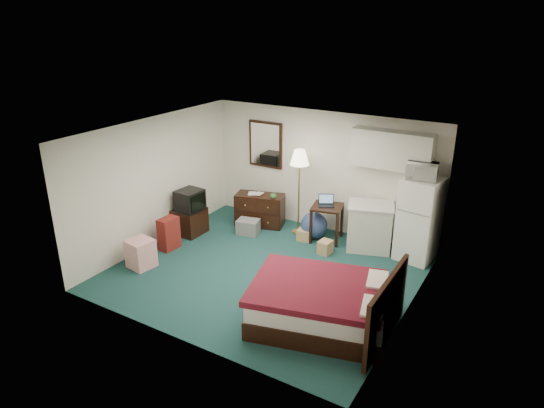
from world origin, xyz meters
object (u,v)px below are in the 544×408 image
Objects in this scene: desk at (327,223)px; bed at (320,304)px; floor_lamp at (299,192)px; suitcase at (169,233)px; fridge at (419,219)px; dresser at (260,210)px; tv_stand at (190,221)px; kitchen_counter at (370,227)px.

bed is (1.11, -2.62, -0.06)m from desk.
floor_lamp is 2.79× the size of suitcase.
dresser is at bearing -168.44° from fridge.
floor_lamp is 0.84m from desk.
desk is 2.84m from bed.
floor_lamp reaches higher than bed.
dresser reaches higher than bed.
floor_lamp is 3.02× the size of tv_stand.
desk is at bearing 166.60° from kitchen_counter.
dresser is 2.42m from kitchen_counter.
fridge reaches higher than kitchen_counter.
bed is at bearing -103.39° from kitchen_counter.
fridge is (0.89, 0.06, 0.34)m from kitchen_counter.
floor_lamp is 2.34m from tv_stand.
fridge is at bearing 62.25° from bed.
kitchen_counter is at bearing 19.97° from tv_stand.
dresser is at bearing 67.76° from suitcase.
dresser is 1.51m from tv_stand.
suitcase is at bearing -80.67° from tv_stand.
fridge is (1.76, 0.14, 0.42)m from desk.
desk is 2.82m from tv_stand.
desk is at bearing 24.40° from tv_stand.
dresser reaches higher than tv_stand.
desk is at bearing -14.79° from dresser.
fridge reaches higher than desk.
tv_stand is at bearing -148.92° from dresser.
dresser is at bearing 47.69° from tv_stand.
fridge is 2.67× the size of tv_stand.
bed is at bearing -79.67° from desk.
dresser is 1.38× the size of desk.
desk is 0.87m from kitchen_counter.
suitcase is (0.12, -0.76, 0.05)m from tv_stand.
suitcase is (-2.45, -1.91, -0.05)m from desk.
fridge is at bearing -14.51° from kitchen_counter.
tv_stand is at bearing -155.01° from fridge.
suitcase is at bearing 154.31° from bed.
floor_lamp reaches higher than tv_stand.
tv_stand is (-1.02, -1.11, -0.08)m from dresser.
suitcase is at bearing -154.77° from desk.
fridge is at bearing -8.10° from desk.
floor_lamp is 0.92× the size of bed.
floor_lamp reaches higher than dresser.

